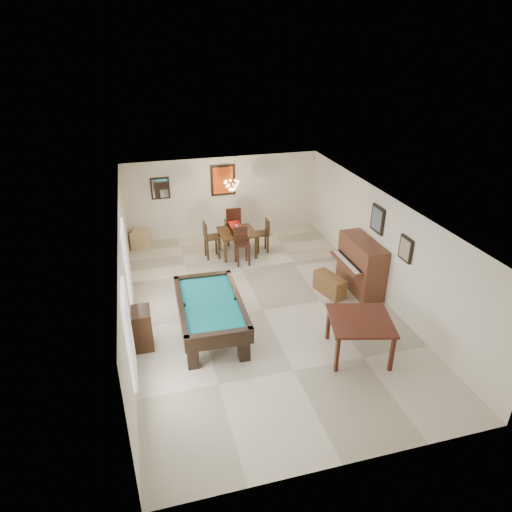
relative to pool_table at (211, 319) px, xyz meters
name	(u,v)px	position (x,y,z in m)	size (l,w,h in m)	color
ground_plane	(263,310)	(1.34, 0.65, -0.42)	(6.00, 9.00, 0.02)	beige
wall_back	(223,198)	(1.34, 5.15, 0.89)	(6.00, 0.04, 2.60)	silver
wall_front	(351,401)	(1.34, -3.85, 0.89)	(6.00, 0.04, 2.60)	silver
wall_left	(126,278)	(-1.66, 0.65, 0.89)	(0.04, 9.00, 2.60)	silver
wall_right	(382,247)	(4.34, 0.65, 0.89)	(0.04, 9.00, 2.60)	silver
ceiling	(263,207)	(1.34, 0.65, 2.19)	(6.00, 9.00, 0.04)	white
dining_step	(233,251)	(1.34, 3.90, -0.35)	(6.00, 2.50, 0.12)	beige
window_left_front	(129,334)	(-1.63, -1.55, 0.99)	(0.06, 1.00, 1.70)	white
window_left_rear	(126,261)	(-1.63, 1.25, 0.99)	(0.06, 1.00, 1.70)	white
pool_table	(211,319)	(0.00, 0.00, 0.00)	(1.33, 2.46, 0.82)	black
square_table	(359,337)	(2.77, -1.44, 0.01)	(1.22, 1.22, 0.84)	#37150D
upright_piano	(355,266)	(3.88, 1.00, 0.26)	(0.90, 1.60, 1.34)	#5C2E1D
piano_bench	(330,285)	(3.18, 0.95, -0.16)	(0.35, 0.91, 0.51)	brown
apothecary_chest	(143,328)	(-1.44, -0.02, 0.02)	(0.38, 0.58, 0.86)	black
dining_table	(237,241)	(1.40, 3.55, 0.13)	(1.02, 1.02, 0.84)	black
flower_vase	(237,224)	(1.40, 3.55, 0.66)	(0.12, 0.12, 0.21)	red
dining_chair_south	(242,247)	(1.40, 2.89, 0.24)	(0.39, 0.39, 1.06)	black
dining_chair_north	(232,225)	(1.44, 4.34, 0.31)	(0.44, 0.44, 1.20)	black
dining_chair_west	(212,240)	(0.66, 3.53, 0.25)	(0.40, 0.40, 1.08)	black
dining_chair_east	(262,236)	(2.14, 3.55, 0.20)	(0.37, 0.37, 0.99)	black
corner_bench	(140,239)	(-1.31, 4.82, -0.04)	(0.44, 0.55, 0.49)	tan
chandelier	(232,182)	(1.34, 3.85, 1.79)	(0.44, 0.44, 0.60)	#FFE5B2
back_painting	(223,180)	(1.34, 5.11, 1.49)	(0.75, 0.06, 0.95)	#D84C14
back_mirror	(160,188)	(-0.56, 5.11, 1.39)	(0.55, 0.06, 0.65)	white
right_picture_upper	(378,219)	(4.30, 0.95, 1.49)	(0.06, 0.55, 0.65)	slate
right_picture_lower	(406,249)	(4.30, -0.35, 1.29)	(0.06, 0.45, 0.55)	gray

